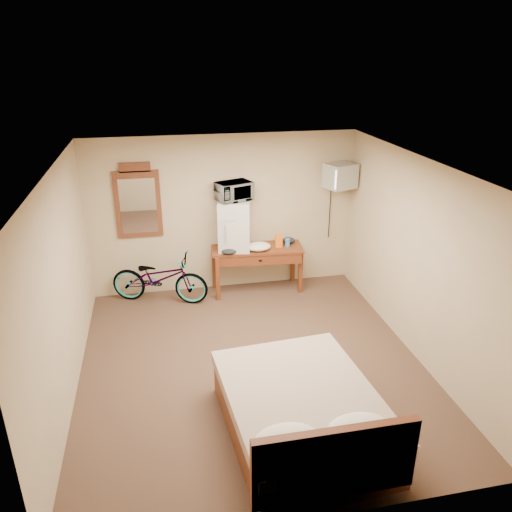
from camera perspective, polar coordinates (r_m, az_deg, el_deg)
name	(u,v)px	position (r m, az deg, el deg)	size (l,w,h in m)	color
room	(251,274)	(5.80, -0.52, -2.08)	(4.60, 4.64, 2.50)	#4F3427
desk	(257,255)	(7.93, 0.16, 0.15)	(1.48, 0.68, 0.75)	brown
mini_fridge	(234,225)	(7.74, -2.48, 3.58)	(0.57, 0.56, 0.79)	silver
microwave	(234,191)	(7.58, -2.54, 7.41)	(0.51, 0.35, 0.28)	silver
snack_bag	(279,241)	(7.90, 2.61, 1.78)	(0.11, 0.06, 0.22)	orange
blue_cup	(288,243)	(7.94, 3.63, 1.52)	(0.07, 0.07, 0.13)	#3C84CF
cloth_cream	(259,246)	(7.79, 0.30, 1.10)	(0.39, 0.30, 0.12)	white
cloth_dark_a	(229,251)	(7.66, -3.09, 0.55)	(0.23, 0.18, 0.09)	black
cloth_dark_b	(288,240)	(8.09, 3.73, 1.80)	(0.21, 0.17, 0.09)	black
crt_television	(340,176)	(7.93, 9.59, 9.02)	(0.53, 0.62, 0.38)	black
wall_mirror	(138,202)	(7.75, -13.34, 6.05)	(0.68, 0.04, 1.16)	brown
bicycle	(160,278)	(7.84, -10.96, -2.48)	(0.53, 1.52, 0.80)	black
bed	(303,416)	(5.24, 5.42, -17.72)	(1.59, 2.02, 0.90)	brown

